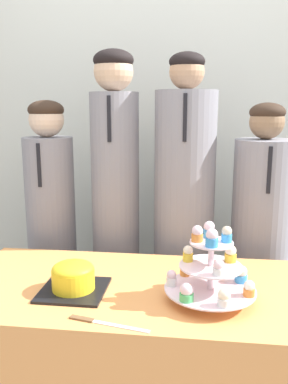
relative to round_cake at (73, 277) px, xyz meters
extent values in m
cube|color=silver|center=(0.24, 1.20, 0.58)|extent=(9.00, 0.06, 2.70)
cube|color=#EF9951|center=(0.24, 0.08, -0.41)|extent=(1.46, 0.69, 0.71)
cube|color=black|center=(0.00, 0.00, -0.05)|extent=(0.24, 0.24, 0.01)
cylinder|color=yellow|center=(0.00, 0.00, -0.01)|extent=(0.16, 0.16, 0.08)
ellipsoid|color=yellow|center=(0.00, 0.00, 0.03)|extent=(0.16, 0.16, 0.06)
cube|color=silver|center=(0.22, -0.23, -0.05)|extent=(0.19, 0.06, 0.00)
cube|color=brown|center=(0.09, -0.20, -0.05)|extent=(0.09, 0.04, 0.01)
cylinder|color=silver|center=(0.51, -0.01, 0.05)|extent=(0.02, 0.02, 0.22)
cylinder|color=silver|center=(0.51, -0.01, -0.01)|extent=(0.33, 0.33, 0.01)
cylinder|color=silver|center=(0.51, -0.01, 0.07)|extent=(0.22, 0.22, 0.01)
cylinder|color=silver|center=(0.51, -0.01, 0.16)|extent=(0.15, 0.15, 0.01)
cylinder|color=orange|center=(0.55, 0.12, 0.00)|extent=(0.04, 0.04, 0.03)
sphere|color=#F4E5C6|center=(0.55, 0.12, 0.03)|extent=(0.04, 0.04, 0.04)
cylinder|color=orange|center=(0.42, 0.10, 0.00)|extent=(0.04, 0.04, 0.03)
sphere|color=silver|center=(0.42, 0.10, 0.02)|extent=(0.04, 0.04, 0.04)
cylinder|color=white|center=(0.37, 0.00, 0.00)|extent=(0.04, 0.04, 0.03)
sphere|color=silver|center=(0.37, 0.00, 0.03)|extent=(0.04, 0.04, 0.04)
cylinder|color=#4CB766|center=(0.43, -0.11, 0.00)|extent=(0.05, 0.05, 0.03)
sphere|color=silver|center=(0.43, -0.11, 0.03)|extent=(0.05, 0.05, 0.05)
cylinder|color=white|center=(0.55, -0.14, 0.00)|extent=(0.04, 0.04, 0.03)
sphere|color=#F4E5C6|center=(0.55, -0.14, 0.03)|extent=(0.04, 0.04, 0.04)
cylinder|color=orange|center=(0.64, -0.05, 0.00)|extent=(0.04, 0.04, 0.03)
sphere|color=white|center=(0.64, -0.05, 0.03)|extent=(0.04, 0.04, 0.04)
cylinder|color=#3893DB|center=(0.62, 0.06, 0.00)|extent=(0.05, 0.05, 0.03)
sphere|color=#F4E5C6|center=(0.62, 0.06, 0.03)|extent=(0.04, 0.04, 0.04)
cylinder|color=white|center=(0.53, -0.09, 0.09)|extent=(0.04, 0.04, 0.03)
sphere|color=silver|center=(0.53, -0.09, 0.11)|extent=(0.04, 0.04, 0.04)
cylinder|color=yellow|center=(0.58, 0.04, 0.09)|extent=(0.04, 0.04, 0.03)
sphere|color=#F4E5C6|center=(0.58, 0.04, 0.12)|extent=(0.04, 0.04, 0.04)
cylinder|color=yellow|center=(0.43, 0.02, 0.09)|extent=(0.04, 0.04, 0.03)
sphere|color=#F4E5C6|center=(0.43, 0.02, 0.12)|extent=(0.04, 0.04, 0.04)
cylinder|color=#3893DB|center=(0.56, 0.00, 0.18)|extent=(0.04, 0.04, 0.03)
sphere|color=beige|center=(0.56, 0.00, 0.20)|extent=(0.04, 0.04, 0.04)
cylinder|color=#3893DB|center=(0.50, 0.04, 0.18)|extent=(0.04, 0.04, 0.03)
sphere|color=silver|center=(0.50, 0.04, 0.21)|extent=(0.04, 0.04, 0.04)
cylinder|color=orange|center=(0.46, -0.01, 0.18)|extent=(0.04, 0.04, 0.03)
sphere|color=silver|center=(0.46, -0.01, 0.20)|extent=(0.04, 0.04, 0.04)
cylinder|color=#3893DB|center=(0.51, -0.06, 0.18)|extent=(0.04, 0.04, 0.03)
sphere|color=silver|center=(0.51, -0.06, 0.21)|extent=(0.04, 0.04, 0.04)
cylinder|color=gray|center=(-0.33, 0.68, -0.15)|extent=(0.26, 0.26, 1.24)
sphere|color=beige|center=(-0.33, 0.68, 0.56)|extent=(0.18, 0.18, 0.18)
ellipsoid|color=#332319|center=(-0.33, 0.68, 0.61)|extent=(0.19, 0.19, 0.10)
cube|color=black|center=(-0.33, 0.55, 0.34)|extent=(0.02, 0.01, 0.22)
cylinder|color=gray|center=(0.03, 0.68, -0.03)|extent=(0.25, 0.25, 1.47)
sphere|color=#D6AD89|center=(0.03, 0.68, 0.80)|extent=(0.20, 0.20, 0.20)
ellipsoid|color=black|center=(0.03, 0.68, 0.85)|extent=(0.20, 0.20, 0.11)
cube|color=black|center=(0.03, 0.55, 0.57)|extent=(0.02, 0.01, 0.22)
cylinder|color=gray|center=(0.39, 0.68, -0.03)|extent=(0.31, 0.31, 1.47)
sphere|color=tan|center=(0.39, 0.68, 0.79)|extent=(0.17, 0.17, 0.17)
ellipsoid|color=black|center=(0.39, 0.68, 0.84)|extent=(0.18, 0.18, 0.09)
cube|color=black|center=(0.39, 0.52, 0.58)|extent=(0.02, 0.01, 0.22)
cylinder|color=gray|center=(0.78, 0.68, -0.15)|extent=(0.30, 0.30, 1.24)
sphere|color=#8E6B4C|center=(0.78, 0.68, 0.55)|extent=(0.17, 0.17, 0.17)
ellipsoid|color=#332319|center=(0.78, 0.68, 0.60)|extent=(0.17, 0.17, 0.09)
cube|color=black|center=(0.78, 0.53, 0.34)|extent=(0.02, 0.01, 0.22)
camera|label=1|loc=(0.44, -1.38, 0.63)|focal=38.00mm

